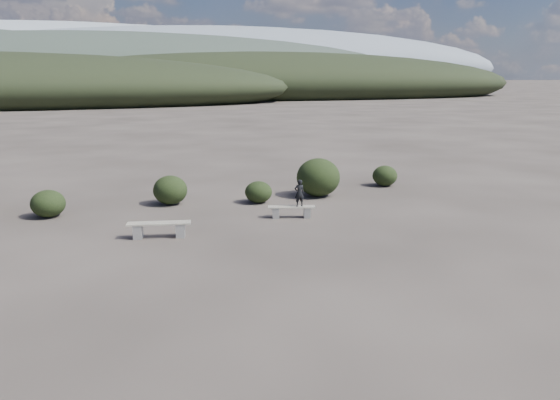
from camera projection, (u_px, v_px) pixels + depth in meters
name	position (u px, v px, depth m)	size (l,w,h in m)	color
ground	(303.00, 277.00, 13.14)	(1200.00, 1200.00, 0.00)	#312A26
bench_left	(159.00, 228.00, 16.26)	(1.91, 0.74, 0.47)	gray
bench_right	(291.00, 211.00, 18.57)	(1.63, 0.76, 0.40)	gray
seated_person	(299.00, 193.00, 18.44)	(0.34, 0.22, 0.93)	black
shrub_a	(48.00, 204.00, 18.62)	(1.15, 1.15, 0.94)	black
shrub_b	(170.00, 190.00, 20.46)	(1.28, 1.28, 1.09)	black
shrub_c	(258.00, 192.00, 20.74)	(1.04, 1.04, 0.83)	black
shrub_d	(318.00, 177.00, 21.84)	(1.75, 1.75, 1.53)	black
shrub_e	(385.00, 176.00, 23.94)	(1.08, 1.08, 0.90)	black
mountain_ridges	(94.00, 66.00, 323.28)	(500.00, 400.00, 56.00)	black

